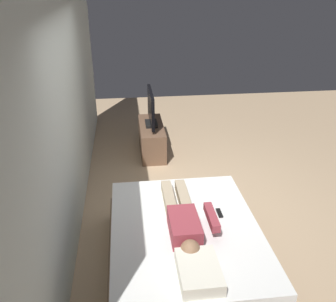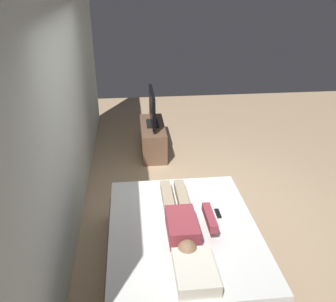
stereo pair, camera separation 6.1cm
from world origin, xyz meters
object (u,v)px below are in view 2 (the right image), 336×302
object	(u,v)px
remote	(218,213)
tv_stand	(153,138)
bed	(183,249)
pillow	(195,272)
tv	(152,109)
person	(182,219)

from	to	relation	value
remote	tv_stand	size ratio (longest dim) A/B	0.14
bed	remote	xyz separation A→B (m)	(0.18, -0.39, 0.29)
pillow	bed	bearing A→B (deg)	0.00
pillow	tv_stand	size ratio (longest dim) A/B	0.44
tv	bed	bearing A→B (deg)	-177.78
pillow	tv_stand	bearing A→B (deg)	1.80
pillow	tv	xyz separation A→B (m)	(3.52, 0.11, 0.18)
pillow	remote	xyz separation A→B (m)	(0.84, -0.39, -0.05)
person	tv_stand	distance (m)	2.86
bed	tv_stand	bearing A→B (deg)	2.22
bed	tv_stand	world-z (taller)	bed
bed	tv	size ratio (longest dim) A/B	2.23
person	tv	size ratio (longest dim) A/B	1.43
person	tv	distance (m)	2.84
tv_stand	pillow	bearing A→B (deg)	-178.20
remote	person	bearing A→B (deg)	110.47
person	tv_stand	bearing A→B (deg)	1.92
tv_stand	person	bearing A→B (deg)	-178.08
tv_stand	tv	size ratio (longest dim) A/B	1.25
tv_stand	tv	world-z (taller)	tv
person	remote	xyz separation A→B (m)	(0.15, -0.40, -0.07)
person	tv	xyz separation A→B (m)	(2.83, 0.10, 0.16)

